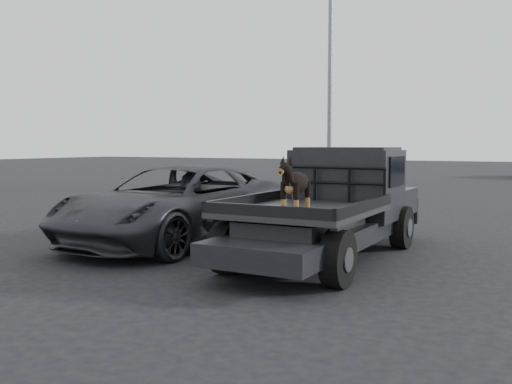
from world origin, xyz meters
The scene contains 7 objects.
ground centered at (0.00, 0.00, 0.00)m, with size 120.00×120.00×0.00m, color black.
flatbed_ute centered at (-0.32, 1.54, 0.46)m, with size 2.00×5.40×0.92m, color black, non-canonical shape.
ute_cab centered at (-0.32, 2.49, 1.36)m, with size 1.72×1.30×0.88m, color black, non-canonical shape.
headache_rack centered at (-0.32, 1.74, 1.20)m, with size 1.80×0.08×0.55m, color black, non-canonical shape.
dog centered at (-0.03, -0.30, 1.29)m, with size 0.32×0.60×0.74m, color black, non-canonical shape.
parked_suv centered at (-3.38, 1.62, 0.72)m, with size 2.40×5.20×1.45m, color #2A2A30.
floodlight_near centered at (-5.57, 15.04, 7.53)m, with size 1.08×0.28×13.86m.
Camera 1 is at (3.05, -7.01, 1.84)m, focal length 40.00 mm.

